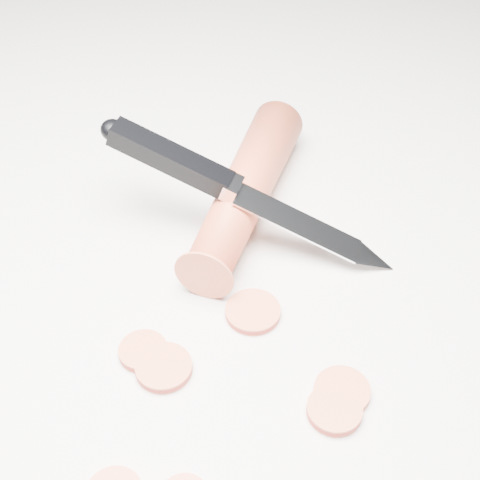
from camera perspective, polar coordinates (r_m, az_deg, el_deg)
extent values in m
plane|color=silver|center=(0.47, -5.84, -6.87)|extent=(2.40, 2.40, 0.00)
cylinder|color=#C53E21|center=(0.53, 0.52, 4.35)|extent=(0.14, 0.18, 0.04)
cylinder|color=#D75B38|center=(0.45, -8.27, -9.36)|extent=(0.03, 0.03, 0.01)
cylinder|color=#D75B38|center=(0.47, 1.11, -6.14)|extent=(0.04, 0.04, 0.01)
cylinder|color=#D75B38|center=(0.43, 8.06, -14.17)|extent=(0.03, 0.03, 0.01)
cylinder|color=#D75B38|center=(0.44, 8.71, -12.62)|extent=(0.04, 0.04, 0.01)
cylinder|color=#D75B38|center=(0.44, -6.52, -10.76)|extent=(0.04, 0.04, 0.01)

